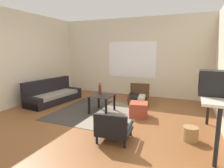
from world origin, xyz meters
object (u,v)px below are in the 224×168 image
object	(u,v)px
couch	(53,95)
armchair_by_window	(139,95)
clay_vase	(212,80)
coffee_table	(102,99)
ottoman_orange	(139,110)
console_shelf	(214,97)
wicker_basket	(190,134)
crt_television	(217,83)
armchair_striped_foreground	(113,128)
glass_bottle	(100,89)

from	to	relation	value
couch	armchair_by_window	xyz separation A→B (m)	(2.49, 0.94, 0.03)
clay_vase	coffee_table	bearing A→B (deg)	175.18
armchair_by_window	clay_vase	world-z (taller)	clay_vase
couch	ottoman_orange	size ratio (longest dim) A/B	4.40
couch	console_shelf	xyz separation A→B (m)	(4.30, -0.97, 0.59)
armchair_by_window	wicker_basket	world-z (taller)	armchair_by_window
armchair_by_window	crt_television	size ratio (longest dim) A/B	1.35
ottoman_orange	crt_television	size ratio (longest dim) A/B	0.80
couch	coffee_table	bearing A→B (deg)	-8.92
armchair_striped_foreground	crt_television	xyz separation A→B (m)	(1.58, 0.40, 0.85)
crt_television	clay_vase	world-z (taller)	crt_television
couch	glass_bottle	bearing A→B (deg)	-6.89
armchair_by_window	console_shelf	distance (m)	2.69
ottoman_orange	wicker_basket	world-z (taller)	ottoman_orange
armchair_striped_foreground	glass_bottle	size ratio (longest dim) A/B	2.02
clay_vase	wicker_basket	xyz separation A→B (m)	(-0.33, -0.61, -0.90)
wicker_basket	armchair_by_window	bearing A→B (deg)	126.10
wicker_basket	console_shelf	bearing A→B (deg)	21.75
armchair_striped_foreground	console_shelf	world-z (taller)	console_shelf
armchair_striped_foreground	armchair_by_window	bearing A→B (deg)	95.05
coffee_table	clay_vase	distance (m)	2.56
armchair_striped_foreground	glass_bottle	bearing A→B (deg)	123.99
coffee_table	glass_bottle	bearing A→B (deg)	141.56
armchair_striped_foreground	coffee_table	bearing A→B (deg)	122.66
armchair_by_window	coffee_table	bearing A→B (deg)	-118.06
wicker_basket	coffee_table	bearing A→B (deg)	159.15
ottoman_orange	wicker_basket	bearing A→B (deg)	-36.03
couch	clay_vase	xyz separation A→B (m)	(4.30, -0.50, 0.81)
armchair_striped_foreground	clay_vase	size ratio (longest dim) A/B	1.90
coffee_table	armchair_by_window	world-z (taller)	armchair_by_window
coffee_table	couch	bearing A→B (deg)	171.08
ottoman_orange	crt_television	xyz separation A→B (m)	(1.50, -1.01, 0.92)
coffee_table	armchair_by_window	xyz separation A→B (m)	(0.65, 1.22, -0.11)
armchair_by_window	glass_bottle	xyz separation A→B (m)	(-0.75, -1.15, 0.33)
couch	clay_vase	distance (m)	4.40
armchair_by_window	clay_vase	distance (m)	2.44
clay_vase	glass_bottle	xyz separation A→B (m)	(-2.56, 0.29, -0.44)
console_shelf	clay_vase	distance (m)	0.53
ottoman_orange	console_shelf	world-z (taller)	console_shelf
crt_television	glass_bottle	xyz separation A→B (m)	(-2.56, 1.05, -0.51)
coffee_table	console_shelf	size ratio (longest dim) A/B	0.34
armchair_striped_foreground	console_shelf	size ratio (longest dim) A/B	0.35
ottoman_orange	coffee_table	bearing A→B (deg)	-177.58
coffee_table	crt_television	bearing A→B (deg)	-21.56
coffee_table	ottoman_orange	world-z (taller)	coffee_table
crt_television	wicker_basket	xyz separation A→B (m)	(-0.32, 0.16, -0.96)
coffee_table	clay_vase	bearing A→B (deg)	-4.82
armchair_striped_foreground	wicker_basket	distance (m)	1.38
armchair_striped_foreground	console_shelf	distance (m)	1.82
couch	clay_vase	world-z (taller)	clay_vase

